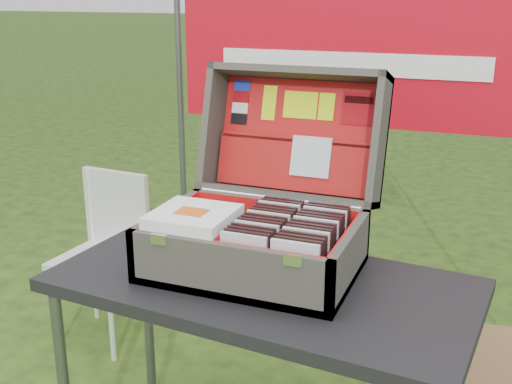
% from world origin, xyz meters
% --- Properties ---
extents(table_top, '(1.30, 0.73, 0.04)m').
position_xyz_m(table_top, '(0.04, -0.08, 0.76)').
color(table_top, black).
rests_on(table_top, ground).
extents(table_leg_bl, '(0.04, 0.04, 0.74)m').
position_xyz_m(table_leg_bl, '(-0.52, 0.18, 0.37)').
color(table_leg_bl, '#59595B').
rests_on(table_leg_bl, ground).
extents(suitcase, '(0.62, 0.60, 0.57)m').
position_xyz_m(suitcase, '(-0.01, 0.03, 1.07)').
color(suitcase, '#5F5A50').
rests_on(suitcase, table).
extents(suitcase_base_bottom, '(0.62, 0.44, 0.02)m').
position_xyz_m(suitcase_base_bottom, '(-0.01, -0.03, 0.80)').
color(suitcase_base_bottom, '#5F5A50').
rests_on(suitcase_base_bottom, table_top).
extents(suitcase_base_wall_front, '(0.62, 0.02, 0.17)m').
position_xyz_m(suitcase_base_wall_front, '(-0.01, -0.24, 0.87)').
color(suitcase_base_wall_front, '#5F5A50').
rests_on(suitcase_base_wall_front, table_top).
extents(suitcase_base_wall_back, '(0.62, 0.02, 0.17)m').
position_xyz_m(suitcase_base_wall_back, '(-0.01, 0.18, 0.87)').
color(suitcase_base_wall_back, '#5F5A50').
rests_on(suitcase_base_wall_back, table_top).
extents(suitcase_base_wall_left, '(0.02, 0.44, 0.17)m').
position_xyz_m(suitcase_base_wall_left, '(-0.30, -0.03, 0.87)').
color(suitcase_base_wall_left, '#5F5A50').
rests_on(suitcase_base_wall_left, table_top).
extents(suitcase_base_wall_right, '(0.02, 0.44, 0.17)m').
position_xyz_m(suitcase_base_wall_right, '(0.29, -0.03, 0.87)').
color(suitcase_base_wall_right, '#5F5A50').
rests_on(suitcase_base_wall_right, table_top).
extents(suitcase_liner_floor, '(0.57, 0.39, 0.01)m').
position_xyz_m(suitcase_liner_floor, '(-0.01, -0.03, 0.81)').
color(suitcase_liner_floor, red).
rests_on(suitcase_liner_floor, suitcase_base_bottom).
extents(suitcase_latch_left, '(0.05, 0.01, 0.03)m').
position_xyz_m(suitcase_latch_left, '(-0.20, -0.25, 0.94)').
color(suitcase_latch_left, silver).
rests_on(suitcase_latch_left, suitcase_base_wall_front).
extents(suitcase_latch_right, '(0.05, 0.01, 0.03)m').
position_xyz_m(suitcase_latch_right, '(0.19, -0.25, 0.94)').
color(suitcase_latch_right, silver).
rests_on(suitcase_latch_right, suitcase_base_wall_front).
extents(suitcase_hinge, '(0.56, 0.02, 0.02)m').
position_xyz_m(suitcase_hinge, '(-0.01, 0.19, 0.95)').
color(suitcase_hinge, silver).
rests_on(suitcase_hinge, suitcase_base_wall_back).
extents(suitcase_lid_back, '(0.62, 0.15, 0.43)m').
position_xyz_m(suitcase_lid_back, '(-0.01, 0.40, 1.12)').
color(suitcase_lid_back, '#5F5A50').
rests_on(suitcase_lid_back, suitcase_base_wall_back).
extents(suitcase_lid_rim_far, '(0.62, 0.17, 0.07)m').
position_xyz_m(suitcase_lid_rim_far, '(-0.01, 0.39, 1.34)').
color(suitcase_lid_rim_far, '#5F5A50').
rests_on(suitcase_lid_rim_far, suitcase_lid_back).
extents(suitcase_lid_rim_near, '(0.62, 0.17, 0.07)m').
position_xyz_m(suitcase_lid_rim_near, '(-0.01, 0.28, 0.94)').
color(suitcase_lid_rim_near, '#5F5A50').
rests_on(suitcase_lid_rim_near, suitcase_lid_back).
extents(suitcase_lid_rim_left, '(0.02, 0.28, 0.47)m').
position_xyz_m(suitcase_lid_rim_left, '(-0.30, 0.33, 1.14)').
color(suitcase_lid_rim_left, '#5F5A50').
rests_on(suitcase_lid_rim_left, suitcase_lid_back).
extents(suitcase_lid_rim_right, '(0.02, 0.28, 0.47)m').
position_xyz_m(suitcase_lid_rim_right, '(0.29, 0.33, 1.14)').
color(suitcase_lid_rim_right, '#5F5A50').
rests_on(suitcase_lid_rim_right, suitcase_lid_back).
extents(suitcase_lid_liner, '(0.57, 0.11, 0.38)m').
position_xyz_m(suitcase_lid_liner, '(-0.01, 0.39, 1.12)').
color(suitcase_lid_liner, red).
rests_on(suitcase_lid_liner, suitcase_lid_back).
extents(suitcase_liner_wall_front, '(0.57, 0.01, 0.14)m').
position_xyz_m(suitcase_liner_wall_front, '(-0.01, -0.22, 0.88)').
color(suitcase_liner_wall_front, red).
rests_on(suitcase_liner_wall_front, suitcase_base_bottom).
extents(suitcase_liner_wall_back, '(0.57, 0.01, 0.14)m').
position_xyz_m(suitcase_liner_wall_back, '(-0.01, 0.16, 0.88)').
color(suitcase_liner_wall_back, red).
rests_on(suitcase_liner_wall_back, suitcase_base_bottom).
extents(suitcase_liner_wall_left, '(0.01, 0.39, 0.14)m').
position_xyz_m(suitcase_liner_wall_left, '(-0.29, -0.03, 0.88)').
color(suitcase_liner_wall_left, red).
rests_on(suitcase_liner_wall_left, suitcase_base_bottom).
extents(suitcase_liner_wall_right, '(0.01, 0.39, 0.14)m').
position_xyz_m(suitcase_liner_wall_right, '(0.28, -0.03, 0.88)').
color(suitcase_liner_wall_right, red).
rests_on(suitcase_liner_wall_right, suitcase_base_bottom).
extents(suitcase_lid_pocket, '(0.55, 0.08, 0.18)m').
position_xyz_m(suitcase_lid_pocket, '(-0.01, 0.34, 1.03)').
color(suitcase_lid_pocket, '#A11312').
rests_on(suitcase_lid_pocket, suitcase_lid_liner).
extents(suitcase_pocket_edge, '(0.54, 0.02, 0.02)m').
position_xyz_m(suitcase_pocket_edge, '(-0.01, 0.36, 1.11)').
color(suitcase_pocket_edge, '#A11312').
rests_on(suitcase_pocket_edge, suitcase_lid_pocket).
extents(suitcase_pocket_cd, '(0.14, 0.05, 0.14)m').
position_xyz_m(suitcase_pocket_cd, '(0.06, 0.33, 1.07)').
color(suitcase_pocket_cd, silver).
rests_on(suitcase_pocket_cd, suitcase_lid_pocket).
extents(lid_sticker_cc_a, '(0.06, 0.01, 0.04)m').
position_xyz_m(lid_sticker_cc_a, '(-0.23, 0.43, 1.28)').
color(lid_sticker_cc_a, '#1933B2').
rests_on(lid_sticker_cc_a, suitcase_lid_liner).
extents(lid_sticker_cc_b, '(0.06, 0.01, 0.04)m').
position_xyz_m(lid_sticker_cc_b, '(-0.23, 0.42, 1.24)').
color(lid_sticker_cc_b, '#9C060F').
rests_on(lid_sticker_cc_b, suitcase_lid_liner).
extents(lid_sticker_cc_c, '(0.06, 0.01, 0.04)m').
position_xyz_m(lid_sticker_cc_c, '(-0.23, 0.40, 1.20)').
color(lid_sticker_cc_c, white).
rests_on(lid_sticker_cc_c, suitcase_lid_liner).
extents(lid_sticker_cc_d, '(0.06, 0.01, 0.04)m').
position_xyz_m(lid_sticker_cc_d, '(-0.23, 0.39, 1.16)').
color(lid_sticker_cc_d, black).
rests_on(lid_sticker_cc_d, suitcase_lid_liner).
extents(lid_card_neon_tall, '(0.05, 0.04, 0.12)m').
position_xyz_m(lid_card_neon_tall, '(-0.12, 0.41, 1.23)').
color(lid_card_neon_tall, '#D0ED0F').
rests_on(lid_card_neon_tall, suitcase_lid_liner).
extents(lid_card_neon_main, '(0.12, 0.03, 0.09)m').
position_xyz_m(lid_card_neon_main, '(-0.01, 0.41, 1.23)').
color(lid_card_neon_main, '#D0ED0F').
rests_on(lid_card_neon_main, suitcase_lid_liner).
extents(lid_card_neon_small, '(0.06, 0.03, 0.09)m').
position_xyz_m(lid_card_neon_small, '(0.09, 0.41, 1.23)').
color(lid_card_neon_small, '#D0ED0F').
rests_on(lid_card_neon_small, suitcase_lid_liner).
extents(lid_sticker_band, '(0.11, 0.03, 0.11)m').
position_xyz_m(lid_sticker_band, '(0.20, 0.41, 1.23)').
color(lid_sticker_band, '#9C060F').
rests_on(lid_sticker_band, suitcase_lid_liner).
extents(lid_sticker_band_bar, '(0.10, 0.01, 0.02)m').
position_xyz_m(lid_sticker_band_bar, '(0.20, 0.42, 1.25)').
color(lid_sticker_band_bar, black).
rests_on(lid_sticker_band_bar, suitcase_lid_liner).
extents(cd_left_0, '(0.14, 0.01, 0.16)m').
position_xyz_m(cd_left_0, '(0.03, -0.20, 0.89)').
color(cd_left_0, silver).
rests_on(cd_left_0, suitcase_liner_floor).
extents(cd_left_1, '(0.14, 0.01, 0.16)m').
position_xyz_m(cd_left_1, '(0.03, -0.18, 0.89)').
color(cd_left_1, black).
rests_on(cd_left_1, suitcase_liner_floor).
extents(cd_left_2, '(0.14, 0.01, 0.16)m').
position_xyz_m(cd_left_2, '(0.03, -0.15, 0.89)').
color(cd_left_2, black).
rests_on(cd_left_2, suitcase_liner_floor).
extents(cd_left_3, '(0.14, 0.01, 0.16)m').
position_xyz_m(cd_left_3, '(0.03, -0.13, 0.89)').
color(cd_left_3, black).
rests_on(cd_left_3, suitcase_liner_floor).
extents(cd_left_4, '(0.14, 0.01, 0.16)m').
position_xyz_m(cd_left_4, '(0.03, -0.10, 0.89)').
color(cd_left_4, silver).
rests_on(cd_left_4, suitcase_liner_floor).
extents(cd_left_5, '(0.14, 0.01, 0.16)m').
position_xyz_m(cd_left_5, '(0.03, -0.08, 0.89)').
color(cd_left_5, black).
rests_on(cd_left_5, suitcase_liner_floor).
extents(cd_left_6, '(0.14, 0.01, 0.16)m').
position_xyz_m(cd_left_6, '(0.03, -0.05, 0.89)').
color(cd_left_6, black).
rests_on(cd_left_6, suitcase_liner_floor).
extents(cd_left_7, '(0.14, 0.01, 0.16)m').
position_xyz_m(cd_left_7, '(0.03, -0.03, 0.89)').
color(cd_left_7, black).
rests_on(cd_left_7, suitcase_liner_floor).
extents(cd_left_8, '(0.14, 0.01, 0.16)m').
position_xyz_m(cd_left_8, '(0.03, -0.01, 0.89)').
color(cd_left_8, silver).
rests_on(cd_left_8, suitcase_liner_floor).
extents(cd_left_9, '(0.14, 0.01, 0.16)m').
position_xyz_m(cd_left_9, '(0.03, 0.02, 0.89)').
color(cd_left_9, black).
rests_on(cd_left_9, suitcase_liner_floor).
extents(cd_left_10, '(0.14, 0.01, 0.16)m').
position_xyz_m(cd_left_10, '(0.03, 0.04, 0.89)').
color(cd_left_10, black).
rests_on(cd_left_10, suitcase_liner_floor).
extents(cd_left_11, '(0.14, 0.01, 0.16)m').
position_xyz_m(cd_left_11, '(0.03, 0.07, 0.89)').
color(cd_left_11, black).
rests_on(cd_left_11, suitcase_liner_floor).
extents(cd_left_12, '(0.14, 0.01, 0.16)m').
position_xyz_m(cd_left_12, '(0.03, 0.09, 0.89)').
color(cd_left_12, silver).
rests_on(cd_left_12, suitcase_liner_floor).
extents(cd_left_13, '(0.14, 0.01, 0.16)m').
position_xyz_m(cd_left_13, '(0.03, 0.12, 0.89)').
color(cd_left_13, black).
rests_on(cd_left_13, suitcase_liner_floor).
extents(cd_left_14, '(0.14, 0.01, 0.16)m').
position_xyz_m(cd_left_14, '(0.03, 0.14, 0.89)').
color(cd_left_14, black).
rests_on(cd_left_14, suitcase_liner_floor).
extents(cd_right_0, '(0.14, 0.01, 0.16)m').
position_xyz_m(cd_right_0, '(0.18, -0.20, 0.89)').
color(cd_right_0, silver).
rests_on(cd_right_0, suitcase_liner_floor).
extents(cd_right_1, '(0.14, 0.01, 0.16)m').
position_xyz_m(cd_right_1, '(0.18, -0.18, 0.89)').
color(cd_right_1, black).
rests_on(cd_right_1, suitcase_liner_floor).
extents(cd_right_2, '(0.14, 0.01, 0.16)m').
position_xyz_m(cd_right_2, '(0.18, -0.15, 0.89)').
color(cd_right_2, black).
rests_on(cd_right_2, suitcase_liner_floor).
extents(cd_right_3, '(0.14, 0.01, 0.16)m').
position_xyz_m(cd_right_3, '(0.18, -0.13, 0.89)').
color(cd_right_3, black).
rests_on(cd_right_3, suitcase_liner_floor).
extents(cd_right_4, '(0.14, 0.01, 0.16)m').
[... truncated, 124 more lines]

